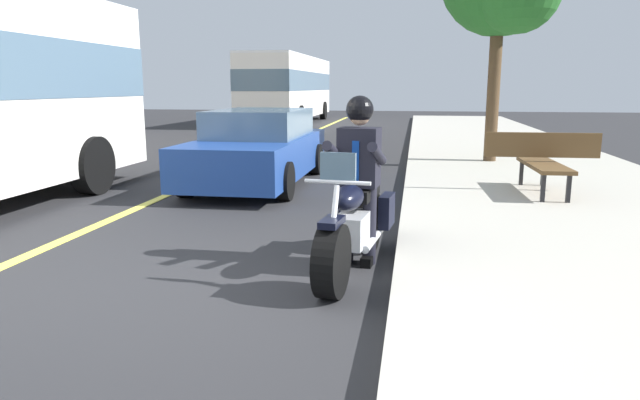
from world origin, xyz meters
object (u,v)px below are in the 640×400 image
motorcycle_main (354,225)px  bench_sidewalk (543,158)px  car_silver (259,148)px  bus_near (289,86)px  rider_main (359,165)px

motorcycle_main → bench_sidewalk: motorcycle_main is taller
motorcycle_main → car_silver: bearing=-154.2°
car_silver → bench_sidewalk: car_silver is taller
motorcycle_main → bench_sidewalk: (-3.97, 2.62, 0.26)m
bench_sidewalk → car_silver: bearing=-99.8°
bus_near → bench_sidewalk: bus_near is taller
rider_main → bench_sidewalk: bearing=145.6°
car_silver → bus_near: bearing=-169.2°
car_silver → bench_sidewalk: size_ratio=2.53×
car_silver → bench_sidewalk: (0.86, 4.96, 0.02)m
rider_main → bench_sidewalk: rider_main is taller
rider_main → bus_near: bus_near is taller
rider_main → car_silver: bearing=-153.1°
motorcycle_main → bus_near: bus_near is taller
bus_near → bench_sidewalk: bearing=23.8°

